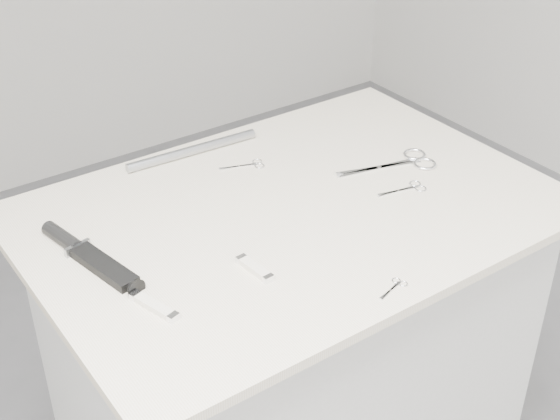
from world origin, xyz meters
TOP-DOWN VIEW (x-y plane):
  - plinth at (0.00, 0.00)m, footprint 0.90×0.60m
  - display_board at (0.00, 0.00)m, footprint 1.00×0.70m
  - large_shears at (0.30, 0.00)m, footprint 0.22×0.11m
  - embroidery_scissors_a at (0.23, -0.08)m, footprint 0.11×0.05m
  - embroidery_scissors_b at (0.02, 0.19)m, footprint 0.09×0.05m
  - tiny_scissors at (-0.01, -0.30)m, footprint 0.07×0.04m
  - sheathed_knife at (-0.39, 0.08)m, footprint 0.08×0.25m
  - pocket_knife_a at (-0.36, -0.12)m, footprint 0.05×0.10m
  - pocket_knife_b at (-0.17, -0.13)m, footprint 0.03×0.08m
  - metal_rail at (-0.05, 0.30)m, footprint 0.30×0.04m

SIDE VIEW (x-z plane):
  - plinth at x=0.00m, z-range 0.00..0.90m
  - display_board at x=0.00m, z-range 0.90..0.92m
  - tiny_scissors at x=-0.01m, z-range 0.92..0.92m
  - embroidery_scissors_b at x=0.02m, z-range 0.92..0.92m
  - embroidery_scissors_a at x=0.23m, z-range 0.92..0.92m
  - large_shears at x=0.30m, z-range 0.92..0.93m
  - pocket_knife_b at x=-0.17m, z-range 0.92..0.93m
  - pocket_knife_a at x=-0.36m, z-range 0.92..0.93m
  - sheathed_knife at x=-0.39m, z-range 0.91..0.94m
  - metal_rail at x=-0.05m, z-range 0.92..0.94m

